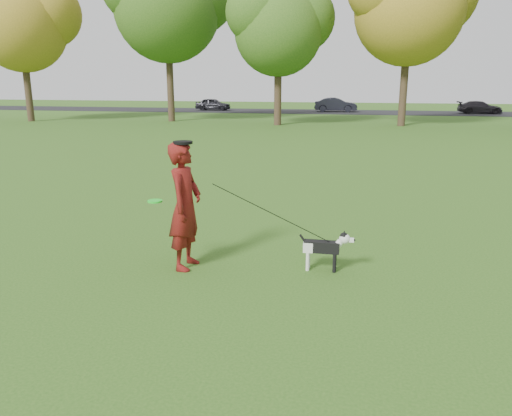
% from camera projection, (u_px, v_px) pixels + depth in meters
% --- Properties ---
extents(ground, '(120.00, 120.00, 0.00)m').
position_uv_depth(ground, '(270.00, 264.00, 8.18)').
color(ground, '#285116').
rests_on(ground, ground).
extents(road, '(120.00, 7.00, 0.02)m').
position_uv_depth(road, '(345.00, 112.00, 46.11)').
color(road, black).
rests_on(road, ground).
extents(man, '(0.52, 0.76, 2.03)m').
position_uv_depth(man, '(185.00, 206.00, 7.83)').
color(man, '#5B0D0E').
rests_on(man, ground).
extents(dog, '(0.88, 0.18, 0.67)m').
position_uv_depth(dog, '(326.00, 246.00, 7.82)').
color(dog, black).
rests_on(dog, ground).
extents(car_left, '(3.43, 1.46, 1.15)m').
position_uv_depth(car_left, '(213.00, 104.00, 48.43)').
color(car_left, black).
rests_on(car_left, road).
extents(car_mid, '(3.95, 1.52, 1.28)m').
position_uv_depth(car_mid, '(336.00, 105.00, 46.12)').
color(car_mid, black).
rests_on(car_mid, road).
extents(car_right, '(3.76, 1.60, 1.08)m').
position_uv_depth(car_right, '(480.00, 107.00, 43.71)').
color(car_right, black).
rests_on(car_right, road).
extents(man_held_items, '(2.88, 0.54, 1.59)m').
position_uv_depth(man_held_items, '(273.00, 214.00, 7.68)').
color(man_held_items, '#1DE728').
rests_on(man_held_items, ground).
extents(tree_row, '(51.74, 8.86, 12.01)m').
position_uv_depth(tree_row, '(321.00, 6.00, 31.32)').
color(tree_row, '#38281C').
rests_on(tree_row, ground).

